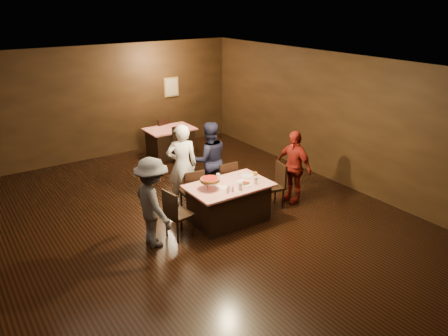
{
  "coord_description": "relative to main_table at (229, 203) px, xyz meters",
  "views": [
    {
      "loc": [
        -3.63,
        -6.35,
        4.12
      ],
      "look_at": [
        0.85,
        0.25,
        1.0
      ],
      "focal_mm": 35.0,
      "sensor_mm": 36.0,
      "label": 1
    }
  ],
  "objects": [
    {
      "name": "diner_white_jacket",
      "position": [
        -0.37,
        1.18,
        0.49
      ],
      "size": [
        0.75,
        0.62,
        1.76
      ],
      "primitive_type": "imported",
      "rotation": [
        0.0,
        0.0,
        2.77
      ],
      "color": "white",
      "rests_on": "ground"
    },
    {
      "name": "pizza_stand",
      "position": [
        -0.4,
        0.05,
        0.57
      ],
      "size": [
        0.38,
        0.38,
        0.22
      ],
      "color": "black",
      "rests_on": "main_table"
    },
    {
      "name": "chair_back_near",
      "position": [
        0.86,
        3.39,
        0.09
      ],
      "size": [
        0.48,
        0.48,
        0.95
      ],
      "primitive_type": "cube",
      "rotation": [
        0.0,
        0.0,
        -0.17
      ],
      "color": "black",
      "rests_on": "ground"
    },
    {
      "name": "chair_far_right",
      "position": [
        0.4,
        0.75,
        0.09
      ],
      "size": [
        0.45,
        0.45,
        0.95
      ],
      "primitive_type": "cube",
      "rotation": [
        0.0,
        0.0,
        3.06
      ],
      "color": "black",
      "rests_on": "ground"
    },
    {
      "name": "diner_grey_knit",
      "position": [
        -1.59,
        0.02,
        0.43
      ],
      "size": [
        0.61,
        1.06,
        1.63
      ],
      "primitive_type": "imported",
      "rotation": [
        0.0,
        0.0,
        1.57
      ],
      "color": "#525257",
      "rests_on": "ground"
    },
    {
      "name": "glass_back",
      "position": [
        -0.05,
        0.3,
        0.46
      ],
      "size": [
        0.08,
        0.08,
        0.14
      ],
      "primitive_type": "cylinder",
      "color": "silver",
      "rests_on": "main_table"
    },
    {
      "name": "glass_amber",
      "position": [
        0.6,
        -0.05,
        0.46
      ],
      "size": [
        0.08,
        0.08,
        0.14
      ],
      "primitive_type": "cylinder",
      "color": "#BF7F26",
      "rests_on": "main_table"
    },
    {
      "name": "napkin_left",
      "position": [
        -0.15,
        -0.05,
        0.39
      ],
      "size": [
        0.21,
        0.21,
        0.01
      ],
      "primitive_type": "cube",
      "rotation": [
        0.0,
        0.0,
        -0.35
      ],
      "color": "white",
      "rests_on": "main_table"
    },
    {
      "name": "napkin_center",
      "position": [
        0.3,
        0.0,
        0.39
      ],
      "size": [
        0.19,
        0.19,
        0.01
      ],
      "primitive_type": "cube",
      "rotation": [
        0.0,
        0.0,
        0.21
      ],
      "color": "white",
      "rests_on": "main_table"
    },
    {
      "name": "plate_empty",
      "position": [
        0.55,
        0.15,
        0.39
      ],
      "size": [
        0.25,
        0.25,
        0.01
      ],
      "primitive_type": "cylinder",
      "color": "white",
      "rests_on": "main_table"
    },
    {
      "name": "room",
      "position": [
        -0.75,
        0.06,
        1.75
      ],
      "size": [
        10.0,
        10.04,
        3.02
      ],
      "color": "black",
      "rests_on": "ground"
    },
    {
      "name": "chair_back_far",
      "position": [
        0.86,
        4.69,
        0.09
      ],
      "size": [
        0.5,
        0.5,
        0.95
      ],
      "primitive_type": "cube",
      "rotation": [
        0.0,
        0.0,
        3.37
      ],
      "color": "black",
      "rests_on": "ground"
    },
    {
      "name": "chair_end_right",
      "position": [
        1.1,
        0.0,
        0.09
      ],
      "size": [
        0.5,
        0.5,
        0.95
      ],
      "primitive_type": "cube",
      "rotation": [
        0.0,
        0.0,
        -1.79
      ],
      "color": "black",
      "rests_on": "ground"
    },
    {
      "name": "chair_far_left",
      "position": [
        -0.4,
        0.75,
        0.09
      ],
      "size": [
        0.47,
        0.47,
        0.95
      ],
      "primitive_type": "cube",
      "rotation": [
        0.0,
        0.0,
        3.0
      ],
      "color": "black",
      "rests_on": "ground"
    },
    {
      "name": "condiments",
      "position": [
        -0.18,
        -0.28,
        0.43
      ],
      "size": [
        0.17,
        0.1,
        0.09
      ],
      "color": "silver",
      "rests_on": "main_table"
    },
    {
      "name": "main_table",
      "position": [
        0.0,
        0.0,
        0.0
      ],
      "size": [
        1.6,
        1.0,
        0.77
      ],
      "primitive_type": "cube",
      "color": "#AF130B",
      "rests_on": "ground"
    },
    {
      "name": "plate_with_slice",
      "position": [
        0.25,
        -0.18,
        0.41
      ],
      "size": [
        0.25,
        0.25,
        0.06
      ],
      "color": "white",
      "rests_on": "main_table"
    },
    {
      "name": "diner_navy_hoodie",
      "position": [
        0.32,
        1.2,
        0.46
      ],
      "size": [
        0.97,
        0.84,
        1.69
      ],
      "primitive_type": "imported",
      "rotation": [
        0.0,
        0.0,
        2.86
      ],
      "color": "#181932",
      "rests_on": "ground"
    },
    {
      "name": "diner_red_shirt",
      "position": [
        1.66,
        -0.01,
        0.4
      ],
      "size": [
        0.48,
        0.96,
        1.58
      ],
      "primitive_type": "imported",
      "rotation": [
        0.0,
        0.0,
        -1.47
      ],
      "color": "maroon",
      "rests_on": "ground"
    },
    {
      "name": "chair_end_left",
      "position": [
        -1.1,
        0.0,
        0.09
      ],
      "size": [
        0.48,
        0.48,
        0.95
      ],
      "primitive_type": "cube",
      "rotation": [
        0.0,
        0.0,
        1.72
      ],
      "color": "black",
      "rests_on": "ground"
    },
    {
      "name": "glass_front_right",
      "position": [
        0.45,
        -0.25,
        0.46
      ],
      "size": [
        0.08,
        0.08,
        0.14
      ],
      "primitive_type": "cylinder",
      "color": "silver",
      "rests_on": "main_table"
    },
    {
      "name": "back_table",
      "position": [
        0.86,
        4.09,
        0.0
      ],
      "size": [
        1.3,
        0.9,
        0.77
      ],
      "primitive_type": "cube",
      "color": "red",
      "rests_on": "ground"
    },
    {
      "name": "glass_front_left",
      "position": [
        0.05,
        -0.3,
        0.46
      ],
      "size": [
        0.08,
        0.08,
        0.14
      ],
      "primitive_type": "cylinder",
      "color": "silver",
      "rests_on": "main_table"
    }
  ]
}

